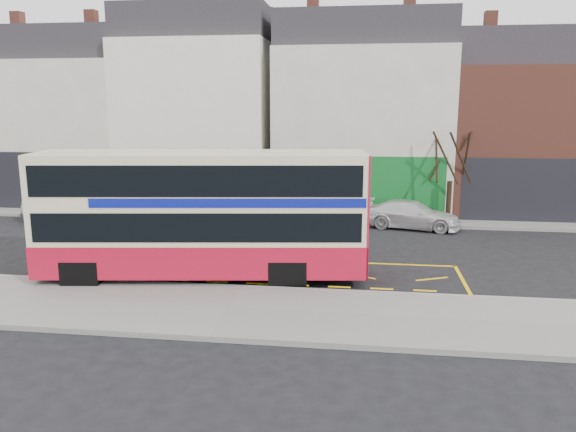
# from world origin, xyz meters

# --- Properties ---
(ground) EXTENTS (120.00, 120.00, 0.00)m
(ground) POSITION_xyz_m (0.00, 0.00, 0.00)
(ground) COLOR black
(ground) RESTS_ON ground
(pavement) EXTENTS (40.00, 4.00, 0.15)m
(pavement) POSITION_xyz_m (0.00, -2.30, 0.07)
(pavement) COLOR gray
(pavement) RESTS_ON ground
(kerb) EXTENTS (40.00, 0.15, 0.15)m
(kerb) POSITION_xyz_m (0.00, -0.38, 0.07)
(kerb) COLOR gray
(kerb) RESTS_ON ground
(far_pavement) EXTENTS (50.00, 3.00, 0.15)m
(far_pavement) POSITION_xyz_m (0.00, 11.00, 0.07)
(far_pavement) COLOR gray
(far_pavement) RESTS_ON ground
(road_markings) EXTENTS (14.00, 3.40, 0.01)m
(road_markings) POSITION_xyz_m (0.00, 1.60, 0.01)
(road_markings) COLOR yellow
(road_markings) RESTS_ON ground
(terrace_far_left) EXTENTS (8.00, 8.01, 10.80)m
(terrace_far_left) POSITION_xyz_m (-13.50, 14.99, 4.82)
(terrace_far_left) COLOR beige
(terrace_far_left) RESTS_ON ground
(terrace_left) EXTENTS (8.00, 8.01, 11.80)m
(terrace_left) POSITION_xyz_m (-5.50, 14.99, 5.32)
(terrace_left) COLOR white
(terrace_left) RESTS_ON ground
(terrace_green_shop) EXTENTS (9.00, 8.01, 11.30)m
(terrace_green_shop) POSITION_xyz_m (3.50, 14.99, 5.07)
(terrace_green_shop) COLOR beige
(terrace_green_shop) RESTS_ON ground
(terrace_right) EXTENTS (9.00, 8.01, 10.30)m
(terrace_right) POSITION_xyz_m (12.50, 14.99, 4.57)
(terrace_right) COLOR brown
(terrace_right) RESTS_ON ground
(double_decker_bus) EXTENTS (10.80, 3.81, 4.22)m
(double_decker_bus) POSITION_xyz_m (-1.49, 0.60, 2.22)
(double_decker_bus) COLOR beige
(double_decker_bus) RESTS_ON ground
(bus_stop_post) EXTENTS (0.83, 0.15, 3.35)m
(bus_stop_post) POSITION_xyz_m (-4.38, -0.40, 2.14)
(bus_stop_post) COLOR black
(bus_stop_post) RESTS_ON pavement
(car_silver) EXTENTS (4.63, 2.60, 1.49)m
(car_silver) POSITION_xyz_m (-10.65, 8.27, 0.74)
(car_silver) COLOR #BAB9BF
(car_silver) RESTS_ON ground
(car_grey) EXTENTS (4.52, 2.39, 1.42)m
(car_grey) POSITION_xyz_m (0.82, 9.72, 0.71)
(car_grey) COLOR #3C3F43
(car_grey) RESTS_ON ground
(car_white) EXTENTS (4.72, 2.72, 1.29)m
(car_white) POSITION_xyz_m (5.93, 9.43, 0.64)
(car_white) COLOR silver
(car_white) RESTS_ON ground
(street_tree_right) EXTENTS (2.65, 2.65, 5.72)m
(street_tree_right) POSITION_xyz_m (7.73, 10.52, 3.90)
(street_tree_right) COLOR black
(street_tree_right) RESTS_ON ground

